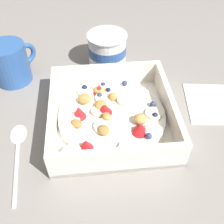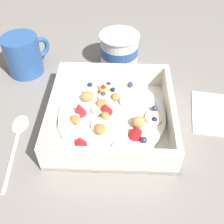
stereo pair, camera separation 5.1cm
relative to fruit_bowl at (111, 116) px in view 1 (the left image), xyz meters
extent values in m
plane|color=gray|center=(-0.02, 0.01, -0.02)|extent=(2.40, 2.40, 0.00)
cube|color=white|center=(0.00, 0.00, -0.01)|extent=(0.23, 0.23, 0.01)
cube|color=white|center=(0.00, -0.11, 0.01)|extent=(0.23, 0.01, 0.06)
cube|color=white|center=(0.00, 0.11, 0.01)|extent=(0.23, 0.01, 0.06)
cube|color=white|center=(-0.11, 0.00, 0.01)|extent=(0.01, 0.21, 0.06)
cube|color=white|center=(0.11, 0.00, 0.01)|extent=(0.01, 0.21, 0.06)
cylinder|color=white|center=(0.00, 0.00, 0.00)|extent=(0.20, 0.20, 0.01)
cylinder|color=#F7EFC6|center=(-0.07, -0.08, 0.01)|extent=(0.04, 0.04, 0.01)
cylinder|color=#F4EAB7|center=(-0.02, -0.03, 0.01)|extent=(0.04, 0.04, 0.01)
cylinder|color=beige|center=(-0.02, 0.08, 0.01)|extent=(0.04, 0.04, 0.01)
cylinder|color=beige|center=(-0.05, 0.07, 0.01)|extent=(0.04, 0.04, 0.01)
cylinder|color=#F7EFC6|center=(-0.07, -0.01, 0.01)|extent=(0.04, 0.04, 0.01)
cylinder|color=#F4EAB7|center=(0.03, 0.03, 0.01)|extent=(0.04, 0.04, 0.01)
cylinder|color=#F7EFC6|center=(0.07, -0.05, 0.01)|extent=(0.05, 0.05, 0.01)
cylinder|color=#F7EFC6|center=(0.08, -0.01, 0.01)|extent=(0.05, 0.05, 0.01)
cylinder|color=#F7EFC6|center=(-0.01, 0.04, 0.01)|extent=(0.03, 0.03, 0.01)
cylinder|color=beige|center=(-0.02, 0.00, 0.01)|extent=(0.03, 0.03, 0.01)
cylinder|color=#F4EAB7|center=(0.02, -0.08, 0.01)|extent=(0.04, 0.04, 0.01)
cone|color=red|center=(0.05, -0.05, 0.02)|extent=(0.04, 0.04, 0.02)
cone|color=red|center=(-0.06, 0.00, 0.02)|extent=(0.04, 0.04, 0.03)
cone|color=red|center=(-0.01, 0.06, 0.02)|extent=(0.03, 0.03, 0.02)
cone|color=red|center=(-0.05, -0.07, 0.02)|extent=(0.03, 0.03, 0.02)
cone|color=red|center=(-0.01, 0.01, 0.02)|extent=(0.04, 0.04, 0.02)
sphere|color=navy|center=(-0.02, 0.05, 0.01)|extent=(0.01, 0.01, 0.01)
sphere|color=#191E3D|center=(-0.05, 0.08, 0.01)|extent=(0.01, 0.01, 0.01)
sphere|color=#191E3D|center=(0.08, -0.02, 0.01)|extent=(0.01, 0.01, 0.01)
sphere|color=navy|center=(0.08, 0.01, 0.01)|extent=(0.01, 0.01, 0.01)
sphere|color=navy|center=(0.06, -0.06, 0.01)|extent=(0.01, 0.01, 0.01)
sphere|color=#191E3D|center=(0.00, 0.07, 0.01)|extent=(0.01, 0.01, 0.01)
sphere|color=#23284C|center=(-0.01, 0.08, 0.01)|extent=(0.01, 0.01, 0.01)
sphere|color=navy|center=(0.04, 0.08, 0.01)|extent=(0.01, 0.01, 0.01)
ellipsoid|color=#AD7F42|center=(-0.05, 0.04, 0.01)|extent=(0.03, 0.03, 0.02)
ellipsoid|color=#AD7F42|center=(0.01, 0.04, 0.01)|extent=(0.02, 0.02, 0.02)
ellipsoid|color=#AD7F42|center=(-0.02, 0.02, 0.01)|extent=(0.03, 0.03, 0.01)
ellipsoid|color=olive|center=(-0.07, -0.02, 0.01)|extent=(0.03, 0.03, 0.01)
ellipsoid|color=olive|center=(-0.02, -0.04, 0.01)|extent=(0.03, 0.03, 0.01)
ellipsoid|color=#AD7F42|center=(-0.01, -0.01, 0.01)|extent=(0.02, 0.02, 0.02)
ellipsoid|color=tan|center=(0.05, -0.03, 0.02)|extent=(0.02, 0.02, 0.02)
ellipsoid|color=tan|center=(-0.02, 0.06, 0.01)|extent=(0.03, 0.03, 0.01)
ellipsoid|color=silver|center=(-0.18, -0.01, -0.01)|extent=(0.04, 0.05, 0.01)
cylinder|color=silver|center=(-0.17, -0.10, -0.02)|extent=(0.02, 0.13, 0.01)
cylinder|color=white|center=(0.01, 0.20, 0.02)|extent=(0.09, 0.09, 0.08)
cylinder|color=#2D5193|center=(0.01, 0.20, 0.02)|extent=(0.09, 0.09, 0.02)
cylinder|color=#B7BCC6|center=(0.01, 0.20, 0.06)|extent=(0.09, 0.09, 0.00)
cylinder|color=#2D5699|center=(-0.21, 0.16, 0.03)|extent=(0.08, 0.08, 0.09)
torus|color=#2D5699|center=(-0.18, 0.19, 0.03)|extent=(0.04, 0.04, 0.05)
cube|color=white|center=(0.22, 0.03, -0.02)|extent=(0.14, 0.14, 0.01)
camera|label=1|loc=(-0.03, -0.35, 0.38)|focal=43.36mm
camera|label=2|loc=(0.02, -0.35, 0.38)|focal=43.36mm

